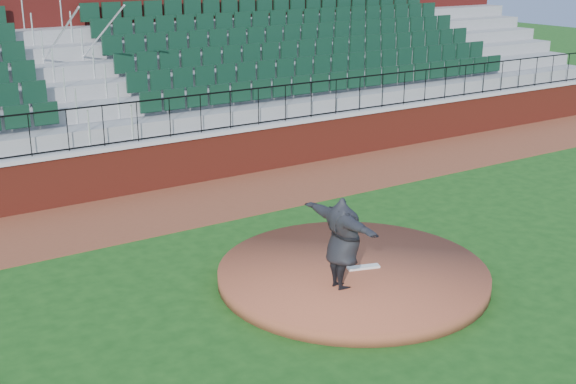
% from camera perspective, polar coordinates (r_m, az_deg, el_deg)
% --- Properties ---
extents(ground, '(90.00, 90.00, 0.00)m').
position_cam_1_polar(ground, '(14.06, 3.36, -6.63)').
color(ground, '#174614').
rests_on(ground, ground).
extents(warning_track, '(34.00, 3.20, 0.01)m').
position_cam_1_polar(warning_track, '(18.37, -6.65, -0.72)').
color(warning_track, brown).
rests_on(warning_track, ground).
extents(field_wall, '(34.00, 0.35, 1.20)m').
position_cam_1_polar(field_wall, '(19.59, -8.82, 2.18)').
color(field_wall, maroon).
rests_on(field_wall, ground).
extents(wall_cap, '(34.00, 0.45, 0.10)m').
position_cam_1_polar(wall_cap, '(19.43, -8.91, 4.03)').
color(wall_cap, '#B7B7B7').
rests_on(wall_cap, field_wall).
extents(wall_railing, '(34.00, 0.05, 1.00)m').
position_cam_1_polar(wall_railing, '(19.30, -8.99, 5.62)').
color(wall_railing, black).
rests_on(wall_railing, wall_cap).
extents(seating_stands, '(34.00, 5.10, 4.60)m').
position_cam_1_polar(seating_stands, '(21.69, -12.07, 8.12)').
color(seating_stands, gray).
rests_on(seating_stands, ground).
extents(concourse_wall, '(34.00, 0.50, 5.50)m').
position_cam_1_polar(concourse_wall, '(24.23, -14.60, 10.01)').
color(concourse_wall, maroon).
rests_on(concourse_wall, ground).
extents(pitchers_mound, '(4.99, 4.99, 0.25)m').
position_cam_1_polar(pitchers_mound, '(13.98, 4.94, -6.25)').
color(pitchers_mound, brown).
rests_on(pitchers_mound, ground).
extents(pitching_rubber, '(0.63, 0.33, 0.04)m').
position_cam_1_polar(pitching_rubber, '(13.93, 5.76, -5.72)').
color(pitching_rubber, white).
rests_on(pitching_rubber, pitchers_mound).
extents(pitcher, '(0.59, 2.03, 1.65)m').
position_cam_1_polar(pitcher, '(12.83, 4.18, -3.90)').
color(pitcher, black).
rests_on(pitcher, pitchers_mound).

